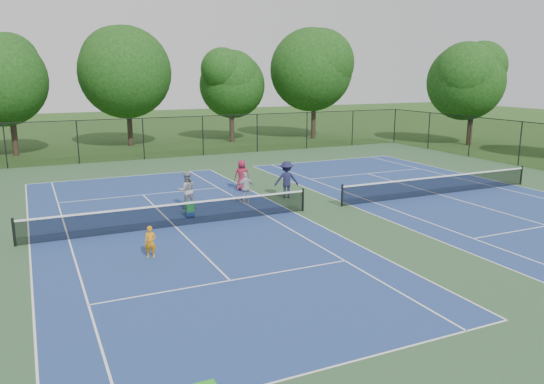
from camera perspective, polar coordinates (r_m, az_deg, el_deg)
name	(u,v)px	position (r m, az deg, el deg)	size (l,w,h in m)	color
ground	(323,209)	(24.79, 5.46, -1.81)	(140.00, 140.00, 0.00)	#234716
court_pad	(323,209)	(24.79, 5.46, -1.80)	(36.00, 36.00, 0.01)	#2D4F2C
tennis_court_left	(175,225)	(22.16, -10.38, -3.46)	(12.00, 23.83, 1.07)	navy
tennis_court_right	(439,193)	(28.88, 17.54, -0.07)	(12.00, 23.83, 1.07)	navy
perimeter_fence	(323,175)	(24.44, 5.54, 1.83)	(36.08, 36.08, 3.02)	black
tree_back_a	(8,75)	(44.65, -26.54, 11.21)	(6.80, 6.80, 9.15)	#2D2116
tree_back_b	(126,68)	(47.37, -15.39, 12.75)	(7.60, 7.60, 10.03)	#2D2116
tree_back_c	(231,81)	(48.80, -4.43, 11.84)	(6.00, 6.00, 8.40)	#2D2116
tree_back_d	(314,66)	(51.29, 4.58, 13.37)	(7.80, 7.80, 10.37)	#2D2116
tree_side_e	(474,77)	(49.42, 20.89, 11.45)	(6.60, 6.60, 8.87)	#2D2116
child_player	(150,242)	(18.61, -12.95, -5.26)	(0.40, 0.26, 1.11)	orange
instructor	(187,190)	(24.81, -9.17, 0.19)	(0.86, 0.67, 1.77)	gray
bystander_a	(246,188)	(25.55, -2.85, 0.45)	(0.91, 0.38, 1.55)	silver
bystander_b	(287,180)	(26.66, 1.58, 1.34)	(1.21, 0.70, 1.87)	#1B1B3C
bystander_c	(242,175)	(28.43, -3.26, 1.82)	(0.81, 0.53, 1.66)	maroon
ball_crate	(190,215)	(23.44, -8.82, -2.41)	(0.35, 0.31, 0.28)	navy
ball_hopper	(190,207)	(23.35, -8.85, -1.58)	(0.34, 0.28, 0.42)	green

